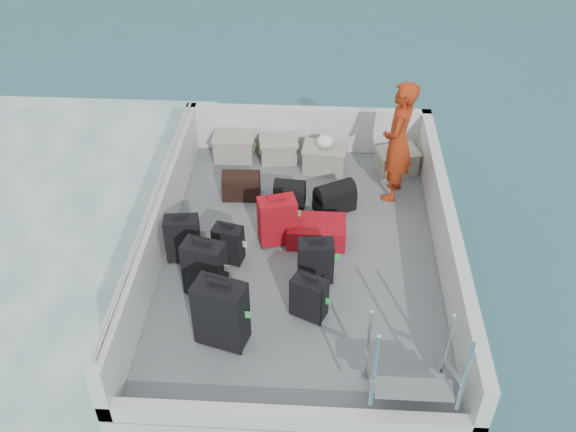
# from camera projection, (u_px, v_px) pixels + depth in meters

# --- Properties ---
(ground) EXTENTS (160.00, 160.00, 0.00)m
(ground) POSITION_uv_depth(u_px,v_px,m) (300.00, 289.00, 8.30)
(ground) COLOR #15414C
(ground) RESTS_ON ground
(ferry_hull) EXTENTS (3.60, 5.00, 0.60)m
(ferry_hull) POSITION_uv_depth(u_px,v_px,m) (300.00, 272.00, 8.11)
(ferry_hull) COLOR silver
(ferry_hull) RESTS_ON ground
(deck) EXTENTS (3.30, 4.70, 0.02)m
(deck) POSITION_uv_depth(u_px,v_px,m) (300.00, 254.00, 7.92)
(deck) COLOR slate
(deck) RESTS_ON ferry_hull
(deck_fittings) EXTENTS (3.60, 5.00, 0.90)m
(deck_fittings) POSITION_uv_depth(u_px,v_px,m) (330.00, 249.00, 7.42)
(deck_fittings) COLOR silver
(deck_fittings) RESTS_ON deck
(suitcase_0) EXTENTS (0.51, 0.37, 0.71)m
(suitcase_0) POSITION_uv_depth(u_px,v_px,m) (205.00, 269.00, 7.17)
(suitcase_0) COLOR black
(suitcase_0) RESTS_ON deck
(suitcase_1) EXTENTS (0.43, 0.28, 0.61)m
(suitcase_1) POSITION_uv_depth(u_px,v_px,m) (183.00, 239.00, 7.66)
(suitcase_1) COLOR black
(suitcase_1) RESTS_ON deck
(suitcase_2) EXTENTS (0.39, 0.29, 0.51)m
(suitcase_2) POSITION_uv_depth(u_px,v_px,m) (228.00, 244.00, 7.66)
(suitcase_2) COLOR black
(suitcase_2) RESTS_ON deck
(suitcase_3) EXTENTS (0.59, 0.44, 0.79)m
(suitcase_3) POSITION_uv_depth(u_px,v_px,m) (221.00, 314.00, 6.57)
(suitcase_3) COLOR black
(suitcase_3) RESTS_ON deck
(suitcase_5) EXTENTS (0.52, 0.39, 0.64)m
(suitcase_5) POSITION_uv_depth(u_px,v_px,m) (277.00, 221.00, 7.91)
(suitcase_5) COLOR #9C0C15
(suitcase_5) RESTS_ON deck
(suitcase_6) EXTENTS (0.44, 0.36, 0.53)m
(suitcase_6) POSITION_uv_depth(u_px,v_px,m) (309.00, 298.00, 6.94)
(suitcase_6) COLOR black
(suitcase_6) RESTS_ON deck
(suitcase_7) EXTENTS (0.43, 0.27, 0.57)m
(suitcase_7) POSITION_uv_depth(u_px,v_px,m) (316.00, 262.00, 7.37)
(suitcase_7) COLOR black
(suitcase_7) RESTS_ON deck
(suitcase_8) EXTENTS (0.73, 0.48, 0.29)m
(suitcase_8) POSITION_uv_depth(u_px,v_px,m) (316.00, 232.00, 8.02)
(suitcase_8) COLOR #9C0C15
(suitcase_8) RESTS_ON deck
(duffel_0) EXTENTS (0.52, 0.32, 0.32)m
(duffel_0) POSITION_uv_depth(u_px,v_px,m) (241.00, 187.00, 8.76)
(duffel_0) COLOR black
(duffel_0) RESTS_ON deck
(duffel_1) EXTENTS (0.43, 0.33, 0.32)m
(duffel_1) POSITION_uv_depth(u_px,v_px,m) (290.00, 197.00, 8.58)
(duffel_1) COLOR black
(duffel_1) RESTS_ON deck
(duffel_2) EXTENTS (0.60, 0.52, 0.32)m
(duffel_2) POSITION_uv_depth(u_px,v_px,m) (335.00, 199.00, 8.53)
(duffel_2) COLOR black
(duffel_2) RESTS_ON deck
(crate_0) EXTENTS (0.57, 0.39, 0.34)m
(crate_0) POSITION_uv_depth(u_px,v_px,m) (234.00, 148.00, 9.52)
(crate_0) COLOR gray
(crate_0) RESTS_ON deck
(crate_1) EXTENTS (0.56, 0.43, 0.31)m
(crate_1) POSITION_uv_depth(u_px,v_px,m) (279.00, 151.00, 9.48)
(crate_1) COLOR gray
(crate_1) RESTS_ON deck
(crate_2) EXTENTS (0.62, 0.46, 0.35)m
(crate_2) POSITION_uv_depth(u_px,v_px,m) (324.00, 159.00, 9.28)
(crate_2) COLOR gray
(crate_2) RESTS_ON deck
(crate_3) EXTENTS (0.63, 0.52, 0.33)m
(crate_3) POSITION_uv_depth(u_px,v_px,m) (397.00, 162.00, 9.24)
(crate_3) COLOR gray
(crate_3) RESTS_ON deck
(yellow_bag) EXTENTS (0.28, 0.26, 0.22)m
(yellow_bag) POSITION_uv_depth(u_px,v_px,m) (404.00, 154.00, 9.50)
(yellow_bag) COLOR yellow
(yellow_bag) RESTS_ON deck
(white_bag) EXTENTS (0.24, 0.24, 0.18)m
(white_bag) POSITION_uv_depth(u_px,v_px,m) (325.00, 143.00, 9.11)
(white_bag) COLOR white
(white_bag) RESTS_ON crate_2
(passenger) EXTENTS (0.56, 0.71, 1.69)m
(passenger) POSITION_uv_depth(u_px,v_px,m) (398.00, 142.00, 8.37)
(passenger) COLOR red
(passenger) RESTS_ON deck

